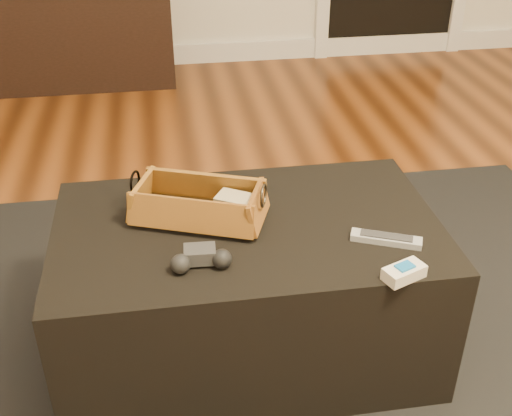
{
  "coord_description": "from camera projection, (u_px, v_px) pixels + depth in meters",
  "views": [
    {
      "loc": [
        -0.2,
        -1.24,
        1.33
      ],
      "look_at": [
        0.02,
        0.12,
        0.49
      ],
      "focal_mm": 45.0,
      "sensor_mm": 36.0,
      "label": 1
    }
  ],
  "objects": [
    {
      "name": "game_controller",
      "position": [
        201.0,
        259.0,
        1.49
      ],
      "size": [
        0.15,
        0.08,
        0.05
      ],
      "color": "#2D2D2F",
      "rests_on": "ottoman"
    },
    {
      "name": "floor",
      "position": [
        257.0,
        385.0,
        1.77
      ],
      "size": [
        5.0,
        5.5,
        0.01
      ],
      "primitive_type": "cube",
      "color": "brown",
      "rests_on": "ground"
    },
    {
      "name": "media_cabinet",
      "position": [
        34.0,
        32.0,
        3.61
      ],
      "size": [
        1.54,
        0.45,
        0.6
      ],
      "primitive_type": "cube",
      "color": "black",
      "rests_on": "floor"
    },
    {
      "name": "silver_remote",
      "position": [
        386.0,
        239.0,
        1.59
      ],
      "size": [
        0.18,
        0.11,
        0.02
      ],
      "color": "#AFB2B7",
      "rests_on": "ottoman"
    },
    {
      "name": "area_rug",
      "position": [
        251.0,
        358.0,
        1.84
      ],
      "size": [
        2.6,
        2.0,
        0.01
      ],
      "primitive_type": "cube",
      "color": "black",
      "rests_on": "floor"
    },
    {
      "name": "wicker_basket",
      "position": [
        199.0,
        205.0,
        1.66
      ],
      "size": [
        0.38,
        0.29,
        0.12
      ],
      "color": "#8F5B20",
      "rests_on": "ottoman"
    },
    {
      "name": "tv_remote",
      "position": [
        191.0,
        213.0,
        1.67
      ],
      "size": [
        0.19,
        0.09,
        0.02
      ],
      "primitive_type": "cube",
      "rotation": [
        0.0,
        0.0,
        -0.26
      ],
      "color": "black",
      "rests_on": "wicker_basket"
    },
    {
      "name": "cream_gadget",
      "position": [
        404.0,
        272.0,
        1.46
      ],
      "size": [
        0.11,
        0.08,
        0.04
      ],
      "color": "silver",
      "rests_on": "ottoman"
    },
    {
      "name": "cloth_bundle",
      "position": [
        235.0,
        205.0,
        1.67
      ],
      "size": [
        0.11,
        0.1,
        0.05
      ],
      "primitive_type": "cube",
      "rotation": [
        0.0,
        0.0,
        -0.54
      ],
      "color": "tan",
      "rests_on": "wicker_basket"
    },
    {
      "name": "ottoman",
      "position": [
        248.0,
        288.0,
        1.77
      ],
      "size": [
        1.0,
        0.6,
        0.42
      ],
      "primitive_type": "cube",
      "color": "black",
      "rests_on": "area_rug"
    },
    {
      "name": "baseboard",
      "position": [
        189.0,
        54.0,
        4.04
      ],
      "size": [
        5.0,
        0.04,
        0.12
      ],
      "primitive_type": "cube",
      "color": "white",
      "rests_on": "floor"
    }
  ]
}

